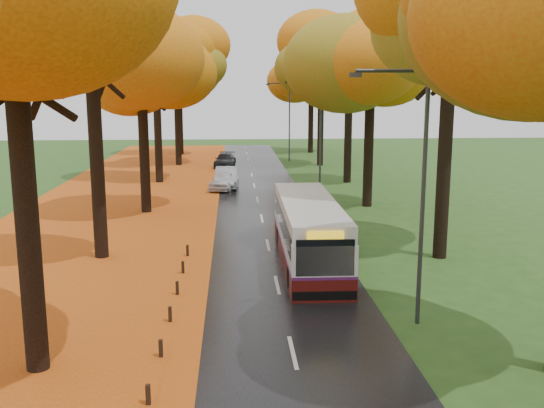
{
  "coord_description": "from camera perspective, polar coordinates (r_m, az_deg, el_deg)",
  "views": [
    {
      "loc": [
        -1.64,
        -9.98,
        7.39
      ],
      "look_at": [
        0.0,
        15.01,
        2.6
      ],
      "focal_mm": 40.0,
      "sensor_mm": 36.0,
      "label": 1
    }
  ],
  "objects": [
    {
      "name": "car_white",
      "position": [
        44.81,
        -4.52,
        2.23
      ],
      "size": [
        2.51,
        4.24,
        1.35
      ],
      "primitive_type": "imported",
      "rotation": [
        0.0,
        0.0,
        -0.24
      ],
      "color": "silver",
      "rests_on": "road"
    },
    {
      "name": "bollard_row",
      "position": [
        16.45,
        -10.96,
        -15.07
      ],
      "size": [
        0.11,
        23.51,
        0.52
      ],
      "color": "black",
      "rests_on": "ground"
    },
    {
      "name": "trees_right",
      "position": [
        38.0,
        10.0,
        14.14
      ],
      "size": [
        9.3,
        74.2,
        13.96
      ],
      "color": "black",
      "rests_on": "ground"
    },
    {
      "name": "road",
      "position": [
        35.78,
        -1.04,
        -1.06
      ],
      "size": [
        6.5,
        90.0,
        0.04
      ],
      "primitive_type": "cube",
      "color": "black",
      "rests_on": "ground"
    },
    {
      "name": "streetlamp_far",
      "position": [
        62.28,
        1.42,
        8.36
      ],
      "size": [
        2.45,
        0.18,
        8.0
      ],
      "color": "#333538",
      "rests_on": "ground"
    },
    {
      "name": "leaf_verge",
      "position": [
        36.5,
        -15.31,
        -1.23
      ],
      "size": [
        12.0,
        90.0,
        0.02
      ],
      "primitive_type": "cube",
      "color": "#95280D",
      "rests_on": "ground"
    },
    {
      "name": "streetlamp_mid",
      "position": [
        40.45,
        4.23,
        7.0
      ],
      "size": [
        2.45,
        0.18,
        8.0
      ],
      "color": "#333538",
      "rests_on": "ground"
    },
    {
      "name": "bus",
      "position": [
        25.86,
        3.48,
        -2.49
      ],
      "size": [
        2.46,
        10.21,
        2.68
      ],
      "rotation": [
        0.0,
        0.0,
        -0.01
      ],
      "color": "#4C0E0B",
      "rests_on": "road"
    },
    {
      "name": "leaf_drift",
      "position": [
        35.77,
        -5.93,
        -1.09
      ],
      "size": [
        0.9,
        90.0,
        0.01
      ],
      "primitive_type": "cube",
      "color": "orange",
      "rests_on": "road"
    },
    {
      "name": "centre_line",
      "position": [
        35.78,
        -1.04,
        -1.02
      ],
      "size": [
        0.12,
        90.0,
        0.01
      ],
      "primitive_type": "cube",
      "color": "silver",
      "rests_on": "road"
    },
    {
      "name": "streetlamp_near",
      "position": [
        19.01,
        13.38,
        2.44
      ],
      "size": [
        2.45,
        0.18,
        8.0
      ],
      "color": "#333538",
      "rests_on": "ground"
    },
    {
      "name": "trees_left",
      "position": [
        37.51,
        -12.61,
        13.85
      ],
      "size": [
        9.2,
        74.0,
        13.88
      ],
      "color": "black",
      "rests_on": "ground"
    },
    {
      "name": "car_dark",
      "position": [
        57.8,
        -4.44,
        4.13
      ],
      "size": [
        2.24,
        4.6,
        1.29
      ],
      "primitive_type": "imported",
      "rotation": [
        0.0,
        0.0,
        -0.1
      ],
      "color": "black",
      "rests_on": "road"
    },
    {
      "name": "car_silver",
      "position": [
        45.74,
        -4.3,
        2.51
      ],
      "size": [
        1.74,
        4.66,
        1.52
      ],
      "primitive_type": "imported",
      "rotation": [
        0.0,
        0.0,
        -0.03
      ],
      "color": "gray",
      "rests_on": "road"
    }
  ]
}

